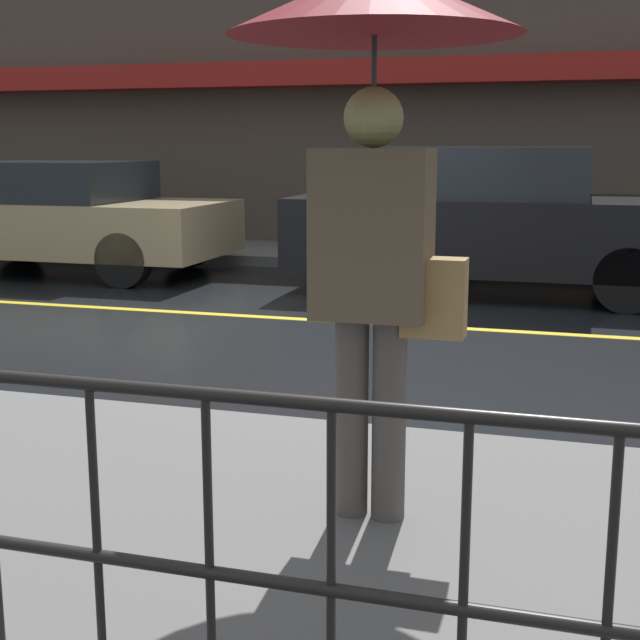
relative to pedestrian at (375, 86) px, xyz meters
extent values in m
plane|color=black|center=(-1.41, 4.46, -1.82)|extent=(80.00, 80.00, 0.00)
cube|color=#60605E|center=(-1.41, -0.22, -1.75)|extent=(28.00, 2.75, 0.14)
cube|color=#60605E|center=(-1.41, 8.72, -1.75)|extent=(28.00, 1.91, 0.14)
cube|color=gold|center=(-1.41, 4.46, -1.81)|extent=(25.20, 0.12, 0.01)
cube|color=#4C4238|center=(-1.41, 9.82, 0.57)|extent=(28.00, 0.30, 4.77)
cube|color=maroon|center=(-1.41, 9.40, 0.78)|extent=(16.80, 0.55, 0.35)
cylinder|color=black|center=(-0.43, -1.34, -1.25)|extent=(0.02, 0.02, 0.86)
cylinder|color=black|center=(-0.11, -1.34, -1.25)|extent=(0.02, 0.02, 0.86)
cylinder|color=black|center=(0.21, -1.34, -1.25)|extent=(0.02, 0.02, 0.86)
cylinder|color=black|center=(0.54, -1.34, -1.25)|extent=(0.02, 0.02, 0.86)
cylinder|color=black|center=(0.86, -1.34, -1.25)|extent=(0.02, 0.02, 0.86)
cylinder|color=#4C4742|center=(-0.08, 0.00, -1.27)|extent=(0.13, 0.13, 0.81)
cylinder|color=#4C4742|center=(0.07, 0.00, -1.27)|extent=(0.13, 0.13, 0.81)
cube|color=brown|center=(-0.01, 0.00, -0.55)|extent=(0.44, 0.26, 0.64)
sphere|color=#8D9055|center=(-0.01, 0.00, -0.11)|extent=(0.22, 0.22, 0.22)
cylinder|color=#262628|center=(-0.01, 0.00, -0.18)|extent=(0.02, 0.02, 0.72)
cone|color=maroon|center=(-0.01, 0.00, 0.30)|extent=(1.08, 1.08, 0.24)
cube|color=#9E7A47|center=(0.24, 0.00, -0.78)|extent=(0.24, 0.12, 0.30)
cube|color=tan|center=(-5.49, 6.53, -1.23)|extent=(4.09, 1.90, 0.64)
cube|color=#1E2328|center=(-5.65, 6.53, -0.66)|extent=(2.13, 1.75, 0.48)
cylinder|color=black|center=(-4.22, 7.37, -1.50)|extent=(0.63, 0.22, 0.63)
cylinder|color=black|center=(-4.22, 5.69, -1.50)|extent=(0.63, 0.22, 0.63)
cylinder|color=black|center=(-6.76, 7.37, -1.50)|extent=(0.63, 0.22, 0.63)
cube|color=black|center=(-0.16, 6.53, -1.16)|extent=(4.35, 1.91, 0.77)
cube|color=#1E2328|center=(-0.33, 6.53, -0.51)|extent=(2.26, 1.76, 0.53)
cylinder|color=black|center=(1.19, 7.37, -1.49)|extent=(0.64, 0.22, 0.64)
cylinder|color=black|center=(1.19, 5.68, -1.49)|extent=(0.64, 0.22, 0.64)
cylinder|color=black|center=(-1.50, 7.37, -1.49)|extent=(0.64, 0.22, 0.64)
cylinder|color=black|center=(-1.50, 5.68, -1.49)|extent=(0.64, 0.22, 0.64)
camera|label=1|loc=(0.76, -3.29, -0.21)|focal=50.00mm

